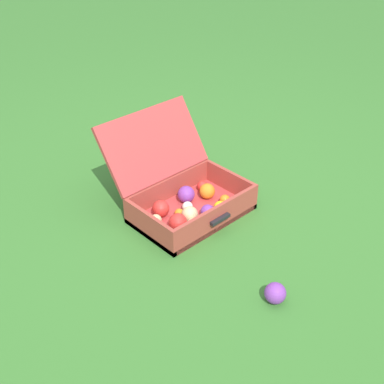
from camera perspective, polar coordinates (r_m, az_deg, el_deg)
name	(u,v)px	position (r m, az deg, el deg)	size (l,w,h in m)	color
ground_plane	(189,221)	(2.34, -0.34, -3.35)	(16.00, 16.00, 0.00)	#336B28
open_suitcase	(183,194)	(2.35, -1.08, -0.19)	(0.53, 0.56, 0.42)	#B23838
stray_ball_on_grass	(275,293)	(1.95, 9.40, -11.23)	(0.08, 0.08, 0.08)	purple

